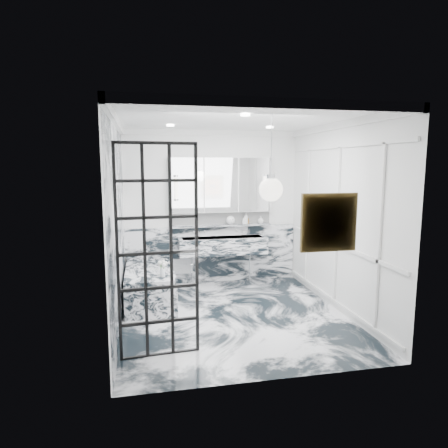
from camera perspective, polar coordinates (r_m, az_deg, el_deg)
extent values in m
plane|color=silver|center=(5.98, 1.35, -12.94)|extent=(3.60, 3.60, 0.00)
plane|color=white|center=(5.61, 1.46, 14.77)|extent=(3.60, 3.60, 0.00)
plane|color=white|center=(7.38, -1.74, 2.36)|extent=(3.60, 0.00, 3.60)
plane|color=white|center=(3.92, 7.33, -3.13)|extent=(3.60, 0.00, 3.60)
plane|color=white|center=(5.50, -15.07, -0.02)|extent=(0.00, 3.60, 3.60)
plane|color=white|center=(6.18, 16.01, 0.85)|extent=(0.00, 3.60, 3.60)
cube|color=silver|center=(7.50, -1.68, -4.32)|extent=(3.18, 0.05, 1.05)
cube|color=silver|center=(5.51, -14.89, -0.64)|extent=(0.02, 3.56, 2.68)
cube|color=white|center=(6.19, 15.81, -0.07)|extent=(0.03, 3.40, 2.30)
imported|color=#8C5919|center=(7.45, 3.17, 0.80)|extent=(0.09, 0.09, 0.20)
imported|color=#4C4C51|center=(7.45, 2.93, 0.60)|extent=(0.08, 0.08, 0.15)
imported|color=silver|center=(7.53, 5.25, 0.61)|extent=(0.12, 0.12, 0.14)
sphere|color=white|center=(7.38, 0.94, 0.53)|extent=(0.17, 0.17, 0.17)
cylinder|color=#8C5919|center=(7.47, 3.43, 0.41)|extent=(0.04, 0.04, 0.10)
cylinder|color=silver|center=(5.99, -8.76, -6.87)|extent=(0.07, 0.07, 0.12)
cube|color=#CB5414|center=(4.14, 14.75, 0.22)|extent=(0.49, 0.05, 0.49)
sphere|color=white|center=(4.52, 6.71, 4.91)|extent=(0.27, 0.27, 0.27)
cube|color=silver|center=(7.27, -0.22, -3.07)|extent=(1.60, 0.45, 0.30)
cube|color=silver|center=(7.37, -0.47, -0.23)|extent=(1.90, 0.14, 0.04)
cube|color=white|center=(7.41, -0.56, 0.87)|extent=(1.90, 0.03, 0.23)
cube|color=white|center=(7.30, -0.49, 5.60)|extent=(1.90, 0.16, 1.00)
cylinder|color=white|center=(7.10, -6.87, 5.14)|extent=(0.07, 0.07, 0.40)
cylinder|color=white|center=(7.41, 5.92, 5.29)|extent=(0.07, 0.07, 0.40)
cube|color=silver|center=(6.61, -10.52, -8.48)|extent=(0.75, 1.65, 0.55)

